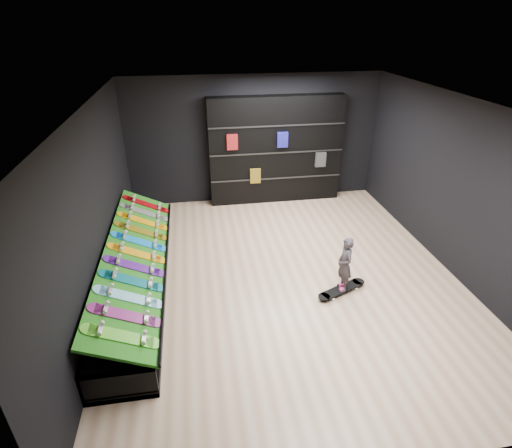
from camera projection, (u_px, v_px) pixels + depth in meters
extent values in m
cube|color=#CCAB89|center=(285.00, 276.00, 7.16)|extent=(6.00, 7.00, 0.01)
cube|color=white|center=(292.00, 106.00, 5.76)|extent=(6.00, 7.00, 0.01)
cube|color=black|center=(254.00, 140.00, 9.51)|extent=(6.00, 0.02, 3.00)
cube|color=black|center=(383.00, 368.00, 3.41)|extent=(6.00, 0.02, 3.00)
cube|color=black|center=(95.00, 213.00, 6.03)|extent=(0.02, 7.00, 3.00)
cube|color=black|center=(458.00, 188.00, 6.89)|extent=(0.02, 7.00, 3.00)
cube|color=#175E0E|center=(137.00, 255.00, 6.47)|extent=(0.92, 4.50, 0.46)
cube|color=black|center=(276.00, 150.00, 9.53)|extent=(3.18, 0.37, 2.55)
imported|color=black|center=(344.00, 274.00, 6.56)|extent=(0.16, 0.22, 0.58)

